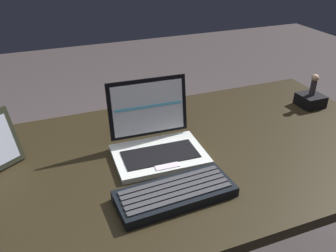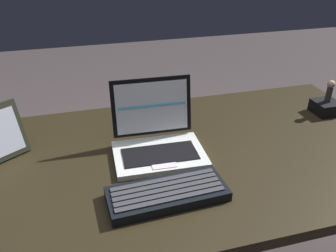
% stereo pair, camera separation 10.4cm
% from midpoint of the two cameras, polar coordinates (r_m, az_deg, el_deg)
% --- Properties ---
extents(desk, '(1.78, 0.83, 0.74)m').
position_cam_midpoint_polar(desk, '(1.20, -5.15, -8.60)').
color(desk, black).
rests_on(desk, ground).
extents(laptop_front, '(0.30, 0.25, 0.23)m').
position_cam_midpoint_polar(laptop_front, '(1.17, -4.56, -2.35)').
color(laptop_front, silver).
rests_on(laptop_front, desk).
extents(external_keyboard, '(0.34, 0.15, 0.03)m').
position_cam_midpoint_polar(external_keyboard, '(0.99, -2.03, -10.95)').
color(external_keyboard, black).
rests_on(external_keyboard, desk).
extents(figurine_stand, '(0.10, 0.10, 0.05)m').
position_cam_midpoint_polar(figurine_stand, '(1.59, 20.26, 3.88)').
color(figurine_stand, black).
rests_on(figurine_stand, desk).
extents(figurine, '(0.03, 0.03, 0.09)m').
position_cam_midpoint_polar(figurine, '(1.56, 20.72, 6.38)').
color(figurine, '#312D30').
rests_on(figurine, figurine_stand).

